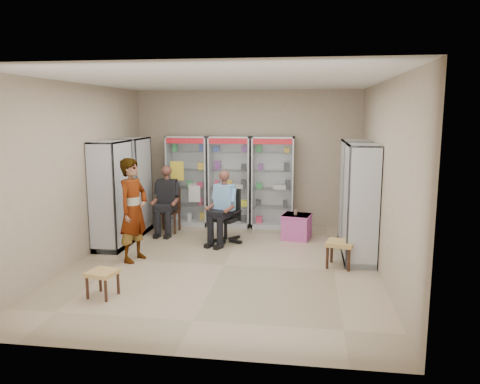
# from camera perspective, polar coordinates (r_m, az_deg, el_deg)

# --- Properties ---
(floor) EXTENTS (6.00, 6.00, 0.00)m
(floor) POSITION_cam_1_polar(r_m,az_deg,el_deg) (7.90, -1.93, -8.86)
(floor) COLOR tan
(floor) RESTS_ON ground
(room_shell) EXTENTS (5.02, 6.02, 3.01)m
(room_shell) POSITION_cam_1_polar(r_m,az_deg,el_deg) (7.51, -2.01, 5.53)
(room_shell) COLOR tan
(room_shell) RESTS_ON ground
(cabinet_back_left) EXTENTS (0.90, 0.50, 2.00)m
(cabinet_back_left) POSITION_cam_1_polar(r_m,az_deg,el_deg) (10.55, -6.33, 1.37)
(cabinet_back_left) COLOR #B8BCC0
(cabinet_back_left) RESTS_ON floor
(cabinet_back_mid) EXTENTS (0.90, 0.50, 2.00)m
(cabinet_back_mid) POSITION_cam_1_polar(r_m,az_deg,el_deg) (10.35, -1.23, 1.27)
(cabinet_back_mid) COLOR #BABEC2
(cabinet_back_mid) RESTS_ON floor
(cabinet_back_right) EXTENTS (0.90, 0.50, 2.00)m
(cabinet_back_right) POSITION_cam_1_polar(r_m,az_deg,el_deg) (10.24, 4.03, 1.16)
(cabinet_back_right) COLOR #A5A8AC
(cabinet_back_right) RESTS_ON floor
(cabinet_right_far) EXTENTS (0.90, 0.50, 2.00)m
(cabinet_right_far) POSITION_cam_1_polar(r_m,az_deg,el_deg) (9.14, 13.74, -0.12)
(cabinet_right_far) COLOR #ADB0B4
(cabinet_right_far) RESTS_ON floor
(cabinet_right_near) EXTENTS (0.90, 0.50, 2.00)m
(cabinet_right_near) POSITION_cam_1_polar(r_m,az_deg,el_deg) (8.07, 14.48, -1.43)
(cabinet_right_near) COLOR #A8AAAF
(cabinet_right_near) RESTS_ON floor
(cabinet_left_far) EXTENTS (0.90, 0.50, 2.00)m
(cabinet_left_far) POSITION_cam_1_polar(r_m,az_deg,el_deg) (9.95, -12.86, 0.69)
(cabinet_left_far) COLOR #A9ABB0
(cabinet_left_far) RESTS_ON floor
(cabinet_left_near) EXTENTS (0.90, 0.50, 2.00)m
(cabinet_left_near) POSITION_cam_1_polar(r_m,az_deg,el_deg) (8.95, -15.36, -0.39)
(cabinet_left_near) COLOR silver
(cabinet_left_near) RESTS_ON floor
(wooden_chair) EXTENTS (0.42, 0.42, 0.94)m
(wooden_chair) POSITION_cam_1_polar(r_m,az_deg,el_deg) (10.01, -8.70, -2.20)
(wooden_chair) COLOR black
(wooden_chair) RESTS_ON floor
(seated_customer) EXTENTS (0.44, 0.60, 1.34)m
(seated_customer) POSITION_cam_1_polar(r_m,az_deg,el_deg) (9.93, -8.81, -1.13)
(seated_customer) COLOR black
(seated_customer) RESTS_ON floor
(office_chair) EXTENTS (0.74, 0.74, 1.05)m
(office_chair) POSITION_cam_1_polar(r_m,az_deg,el_deg) (9.11, -1.77, -2.93)
(office_chair) COLOR black
(office_chair) RESTS_ON floor
(seated_shopkeeper) EXTENTS (0.63, 0.73, 1.33)m
(seated_shopkeeper) POSITION_cam_1_polar(r_m,az_deg,el_deg) (9.03, -1.83, -2.12)
(seated_shopkeeper) COLOR #74B4E5
(seated_shopkeeper) RESTS_ON floor
(pink_trunk) EXTENTS (0.61, 0.60, 0.50)m
(pink_trunk) POSITION_cam_1_polar(r_m,az_deg,el_deg) (9.46, 6.91, -4.23)
(pink_trunk) COLOR #BA4A82
(pink_trunk) RESTS_ON floor
(tea_glass) EXTENTS (0.07, 0.07, 0.11)m
(tea_glass) POSITION_cam_1_polar(r_m,az_deg,el_deg) (9.36, 6.79, -2.45)
(tea_glass) COLOR #582B07
(tea_glass) RESTS_ON pink_trunk
(woven_stool_a) EXTENTS (0.52, 0.52, 0.43)m
(woven_stool_a) POSITION_cam_1_polar(r_m,az_deg,el_deg) (7.91, 12.09, -7.41)
(woven_stool_a) COLOR #AE7A49
(woven_stool_a) RESTS_ON floor
(woven_stool_b) EXTENTS (0.43, 0.43, 0.37)m
(woven_stool_b) POSITION_cam_1_polar(r_m,az_deg,el_deg) (6.82, -16.38, -10.67)
(woven_stool_b) COLOR #9E7242
(woven_stool_b) RESTS_ON floor
(standing_man) EXTENTS (0.59, 0.74, 1.76)m
(standing_man) POSITION_cam_1_polar(r_m,az_deg,el_deg) (8.11, -12.87, -2.16)
(standing_man) COLOR gray
(standing_man) RESTS_ON floor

